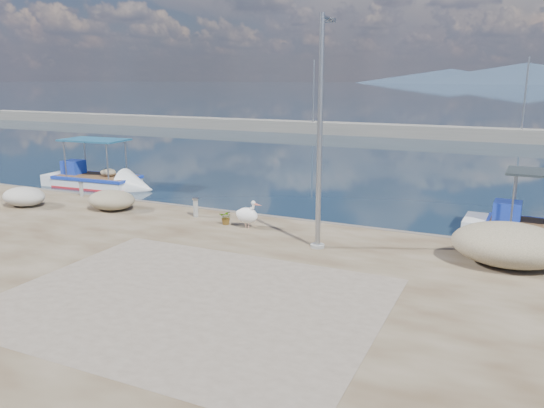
{
  "coord_description": "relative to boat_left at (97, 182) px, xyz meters",
  "views": [
    {
      "loc": [
        7.74,
        -12.91,
        5.69
      ],
      "look_at": [
        0.0,
        3.8,
        1.3
      ],
      "focal_mm": 35.0,
      "sensor_mm": 36.0,
      "label": 1
    }
  ],
  "objects": [
    {
      "name": "net_pile_b",
      "position": [
        5.65,
        -5.2,
        0.66
      ],
      "size": [
        2.01,
        1.56,
        0.78
      ],
      "primitive_type": "ellipsoid",
      "color": "tan",
      "rests_on": "quay"
    },
    {
      "name": "ground",
      "position": [
        12.54,
        -8.46,
        -0.23
      ],
      "size": [
        1400.0,
        1400.0,
        0.0
      ],
      "primitive_type": "plane",
      "color": "#162635",
      "rests_on": "ground"
    },
    {
      "name": "potted_plant",
      "position": [
        10.98,
        -5.22,
        0.54
      ],
      "size": [
        0.57,
        0.52,
        0.54
      ],
      "primitive_type": "imported",
      "rotation": [
        0.0,
        0.0,
        0.23
      ],
      "color": "#33722D",
      "rests_on": "quay"
    },
    {
      "name": "quay_patch",
      "position": [
        13.54,
        -11.46,
        0.27
      ],
      "size": [
        9.0,
        7.0,
        0.01
      ],
      "primitive_type": "cube",
      "color": "gray",
      "rests_on": "quay"
    },
    {
      "name": "pelican",
      "position": [
        11.9,
        -5.33,
        0.75
      ],
      "size": [
        1.09,
        0.62,
        1.03
      ],
      "rotation": [
        0.0,
        0.0,
        -0.18
      ],
      "color": "tan",
      "rests_on": "quay"
    },
    {
      "name": "mountains",
      "position": [
        16.94,
        641.54,
        9.28
      ],
      "size": [
        370.0,
        280.0,
        22.0
      ],
      "color": "#28384C",
      "rests_on": "ground"
    },
    {
      "name": "net_pile_a",
      "position": [
        1.9,
        -6.23,
        0.66
      ],
      "size": [
        1.92,
        1.39,
        0.78
      ],
      "primitive_type": "ellipsoid",
      "color": "beige",
      "rests_on": "quay"
    },
    {
      "name": "quay",
      "position": [
        12.54,
        -14.46,
        0.02
      ],
      "size": [
        44.0,
        22.0,
        0.5
      ],
      "primitive_type": "cube",
      "color": "#47341F",
      "rests_on": "ground"
    },
    {
      "name": "boat_left",
      "position": [
        0.0,
        0.0,
        0.0
      ],
      "size": [
        6.3,
        2.39,
        2.98
      ],
      "rotation": [
        0.0,
        0.0,
        0.06
      ],
      "color": "white",
      "rests_on": "ground"
    },
    {
      "name": "breakwater",
      "position": [
        12.54,
        31.54,
        0.37
      ],
      "size": [
        120.0,
        2.2,
        7.5
      ],
      "color": "gray",
      "rests_on": "ground"
    },
    {
      "name": "bollard_near",
      "position": [
        9.37,
        -4.76,
        0.67
      ],
      "size": [
        0.24,
        0.24,
        0.74
      ],
      "color": "gray",
      "rests_on": "quay"
    },
    {
      "name": "lamp_post",
      "position": [
        14.9,
        -6.32,
        3.57
      ],
      "size": [
        0.44,
        0.96,
        7.0
      ],
      "color": "gray",
      "rests_on": "quay"
    },
    {
      "name": "bollard_far",
      "position": [
        2.73,
        -3.86,
        0.63
      ],
      "size": [
        0.22,
        0.22,
        0.66
      ],
      "color": "gray",
      "rests_on": "quay"
    },
    {
      "name": "net_pile_c",
      "position": [
        20.37,
        -5.65,
        0.88
      ],
      "size": [
        3.15,
        2.25,
        1.24
      ],
      "primitive_type": "ellipsoid",
      "color": "tan",
      "rests_on": "quay"
    }
  ]
}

